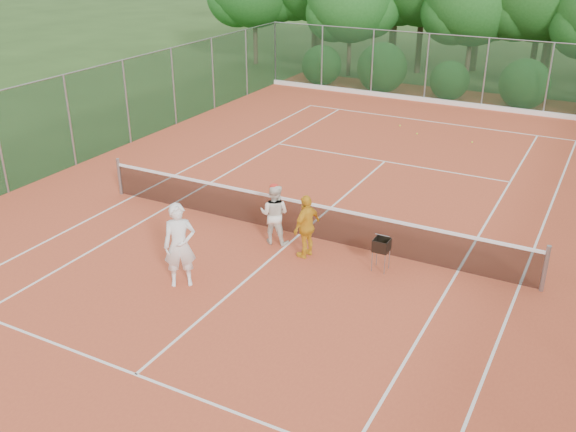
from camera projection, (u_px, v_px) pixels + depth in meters
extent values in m
plane|color=#264318|center=(299.00, 236.00, 16.54)|extent=(120.00, 120.00, 0.00)
cube|color=#C04D2C|center=(299.00, 235.00, 16.53)|extent=(18.00, 36.00, 0.02)
cylinder|color=gray|center=(120.00, 177.00, 18.83)|extent=(0.10, 0.10, 1.10)
cylinder|color=gray|center=(545.00, 269.00, 13.77)|extent=(0.10, 0.10, 1.10)
cube|color=black|center=(299.00, 219.00, 16.34)|extent=(11.87, 0.03, 0.86)
cube|color=white|center=(299.00, 202.00, 16.15)|extent=(11.87, 0.04, 0.07)
imported|color=white|center=(180.00, 245.00, 13.87)|extent=(0.84, 0.79, 1.92)
imported|color=white|center=(274.00, 214.00, 15.84)|extent=(0.83, 0.70, 1.55)
ellipsoid|color=red|center=(274.00, 186.00, 15.53)|extent=(0.22, 0.22, 0.14)
imported|color=gold|center=(307.00, 226.00, 15.17)|extent=(0.54, 0.98, 1.57)
cylinder|color=gray|center=(372.00, 261.00, 14.69)|extent=(0.02, 0.02, 0.50)
cylinder|color=gray|center=(389.00, 259.00, 14.81)|extent=(0.02, 0.02, 0.50)
cube|color=black|center=(382.00, 245.00, 14.59)|extent=(0.34, 0.34, 0.29)
sphere|color=#C1DD33|center=(417.00, 134.00, 24.47)|extent=(0.07, 0.07, 0.07)
sphere|color=#B7D732|center=(400.00, 126.00, 25.45)|extent=(0.07, 0.07, 0.07)
sphere|color=#BAD331|center=(472.00, 142.00, 23.51)|extent=(0.07, 0.07, 0.07)
cube|color=white|center=(432.00, 122.00, 26.09)|extent=(11.03, 0.06, 0.01)
cube|color=white|center=(133.00, 196.00, 18.87)|extent=(0.06, 23.77, 0.01)
cube|color=white|center=(520.00, 286.00, 14.19)|extent=(0.06, 23.77, 0.01)
cube|color=white|center=(171.00, 205.00, 18.28)|extent=(0.06, 23.77, 0.01)
cube|color=white|center=(458.00, 271.00, 14.78)|extent=(0.06, 23.77, 0.01)
cube|color=white|center=(385.00, 161.00, 21.68)|extent=(8.23, 0.06, 0.01)
cube|color=white|center=(136.00, 374.00, 11.38)|extent=(8.23, 0.06, 0.01)
cube|color=white|center=(299.00, 235.00, 16.53)|extent=(0.06, 12.80, 0.01)
cube|color=#19381E|center=(455.00, 71.00, 27.98)|extent=(18.00, 0.02, 3.00)
cylinder|color=gray|center=(275.00, 53.00, 31.82)|extent=(0.07, 0.07, 3.00)
cylinder|color=gray|center=(275.00, 53.00, 31.82)|extent=(0.07, 0.07, 3.00)
cylinder|color=brown|center=(255.00, 30.00, 36.39)|extent=(0.26, 0.26, 3.75)
cylinder|color=brown|center=(314.00, 25.00, 36.18)|extent=(0.30, 0.30, 4.40)
cylinder|color=brown|center=(349.00, 45.00, 33.54)|extent=(0.22, 0.22, 3.20)
cylinder|color=brown|center=(420.00, 30.00, 34.00)|extent=(0.31, 0.31, 4.50)
cylinder|color=brown|center=(469.00, 49.00, 31.72)|extent=(0.24, 0.24, 3.50)
cylinder|color=brown|center=(535.00, 46.00, 30.72)|extent=(0.28, 0.28, 4.10)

